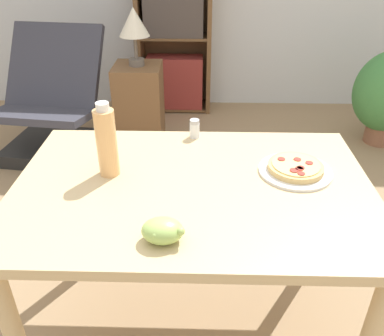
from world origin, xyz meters
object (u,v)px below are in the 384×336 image
(pizza_on_plate, at_px, (295,169))
(bookshelf, at_px, (174,43))
(table_lamp, at_px, (134,25))
(lounge_chair_near, at_px, (52,116))
(grape_bunch, at_px, (163,231))
(salt_shaker, at_px, (195,129))
(drink_bottle, at_px, (107,142))
(side_table, at_px, (140,107))

(pizza_on_plate, relative_size, bookshelf, 0.19)
(table_lamp, bearing_deg, pizza_on_plate, -63.82)
(pizza_on_plate, distance_m, lounge_chair_near, 2.12)
(grape_bunch, height_order, lounge_chair_near, lounge_chair_near)
(salt_shaker, bearing_deg, grape_bunch, -96.49)
(drink_bottle, distance_m, side_table, 1.74)
(grape_bunch, height_order, side_table, grape_bunch)
(drink_bottle, xyz_separation_m, salt_shaker, (0.29, 0.29, -0.09))
(grape_bunch, relative_size, drink_bottle, 0.46)
(grape_bunch, bearing_deg, drink_bottle, 122.01)
(salt_shaker, xyz_separation_m, table_lamp, (-0.44, 1.36, 0.13))
(salt_shaker, xyz_separation_m, side_table, (-0.44, 1.36, -0.47))
(bookshelf, relative_size, side_table, 2.10)
(lounge_chair_near, relative_size, table_lamp, 2.24)
(pizza_on_plate, bearing_deg, side_table, 116.18)
(drink_bottle, xyz_separation_m, side_table, (-0.15, 1.65, -0.55))
(table_lamp, bearing_deg, lounge_chair_near, -168.59)
(pizza_on_plate, xyz_separation_m, salt_shaker, (-0.36, 0.27, 0.02))
(salt_shaker, distance_m, side_table, 1.50)
(side_table, bearing_deg, grape_bunch, -79.53)
(bookshelf, bearing_deg, grape_bunch, -86.91)
(grape_bunch, height_order, salt_shaker, salt_shaker)
(salt_shaker, bearing_deg, table_lamp, 107.97)
(drink_bottle, xyz_separation_m, bookshelf, (0.07, 2.39, -0.26))
(pizza_on_plate, bearing_deg, table_lamp, 116.18)
(side_table, xyz_separation_m, table_lamp, (0.00, 0.00, 0.59))
(pizza_on_plate, xyz_separation_m, grape_bunch, (-0.43, -0.37, 0.02))
(salt_shaker, height_order, side_table, salt_shaker)
(grape_bunch, height_order, drink_bottle, drink_bottle)
(grape_bunch, distance_m, bookshelf, 2.74)
(pizza_on_plate, height_order, bookshelf, bookshelf)
(pizza_on_plate, xyz_separation_m, table_lamp, (-0.80, 1.62, 0.15))
(grape_bunch, distance_m, table_lamp, 2.03)
(bookshelf, bearing_deg, table_lamp, -106.59)
(grape_bunch, bearing_deg, bookshelf, 93.09)
(bookshelf, xyz_separation_m, table_lamp, (-0.22, -0.74, 0.30))
(salt_shaker, height_order, lounge_chair_near, lounge_chair_near)
(pizza_on_plate, xyz_separation_m, side_table, (-0.80, 1.62, -0.44))
(bookshelf, bearing_deg, pizza_on_plate, -76.27)
(pizza_on_plate, bearing_deg, drink_bottle, -177.92)
(bookshelf, bearing_deg, lounge_chair_near, -134.45)
(grape_bunch, height_order, table_lamp, table_lamp)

